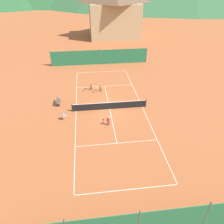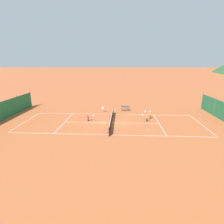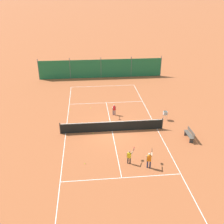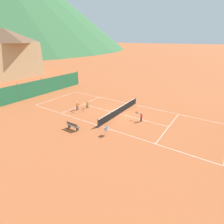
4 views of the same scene
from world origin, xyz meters
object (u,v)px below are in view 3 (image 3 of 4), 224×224
Objects in this scene: tennis_ball_by_net_left at (70,109)px; courtside_bench at (190,134)px; tennis_net at (112,126)px; player_near_baseline at (130,156)px; player_near_service at (114,109)px; ball_hopper at (165,114)px; player_far_baseline at (149,159)px; tennis_ball_alley_left at (90,108)px; tennis_ball_alley_right at (93,133)px; tennis_ball_service_box at (85,163)px.

tennis_ball_by_net_left is 0.04× the size of courtside_bench.
tennis_net is 4.88m from player_near_baseline.
player_near_service is 1.28× the size of ball_hopper.
player_far_baseline reaches higher than ball_hopper.
player_far_baseline reaches higher than courtside_bench.
player_near_baseline is at bearing 115.58° from tennis_ball_by_net_left.
courtside_bench is at bearing -140.98° from player_far_baseline.
tennis_ball_by_net_left is at bearing -34.09° from courtside_bench.
player_near_baseline is at bearing 104.42° from tennis_ball_alley_left.
tennis_ball_alley_right is at bearing 15.99° from ball_hopper.
tennis_ball_service_box is (0.76, 4.29, 0.00)m from tennis_ball_alley_right.
player_near_baseline reaches higher than tennis_net.
tennis_ball_alley_left is 10.84m from courtside_bench.
tennis_net is 5.49m from tennis_ball_alley_left.
tennis_ball_service_box is at bearing -3.95° from player_near_baseline.
player_near_baseline is 16.41× the size of tennis_ball_alley_left.
player_far_baseline reaches higher than tennis_ball_alley_right.
player_near_service is at bearing -17.53° from ball_hopper.
ball_hopper is 3.84m from courtside_bench.
player_near_baseline is 8.04m from player_near_service.
player_near_baseline reaches higher than tennis_ball_alley_right.
tennis_net reaches higher than tennis_ball_by_net_left.
player_far_baseline reaches higher than tennis_ball_by_net_left.
tennis_ball_by_net_left is 1.00× the size of tennis_ball_alley_left.
tennis_ball_by_net_left is at bearing 5.71° from tennis_ball_alley_left.
tennis_net is 6.65m from courtside_bench.
player_near_service is at bearing -99.06° from tennis_net.
player_near_baseline reaches higher than tennis_ball_by_net_left.
tennis_ball_service_box is 9.20m from courtside_bench.
ball_hopper reaches higher than tennis_ball_by_net_left.
player_near_service is (1.56, -8.67, -0.06)m from player_far_baseline.
tennis_net is at bearing -118.23° from tennis_ball_service_box.
courtside_bench is at bearing 138.71° from tennis_ball_alley_left.
player_near_baseline is 16.41× the size of tennis_ball_service_box.
tennis_ball_service_box is at bearing 39.02° from ball_hopper.
tennis_ball_by_net_left is at bearing -60.12° from player_far_baseline.
tennis_ball_alley_right and tennis_ball_service_box have the same top height.
ball_hopper is at bearing 162.47° from player_near_service.
tennis_ball_service_box and tennis_ball_alley_left have the same top height.
tennis_ball_by_net_left is (3.90, -4.95, -0.47)m from tennis_net.
tennis_ball_service_box is (-1.44, 9.54, 0.00)m from tennis_ball_by_net_left.
tennis_ball_alley_left is 0.04× the size of courtside_bench.
tennis_ball_alley_right is (2.22, 3.53, -0.64)m from player_near_service.
player_far_baseline reaches higher than tennis_ball_alley_left.
tennis_ball_alley_left is (0.09, -5.47, 0.00)m from tennis_ball_alley_right.
tennis_net reaches higher than tennis_ball_alley_left.
player_near_service reaches higher than player_near_baseline.
tennis_ball_alley_right and tennis_ball_alley_left have the same top height.
ball_hopper is at bearing -164.01° from tennis_ball_alley_right.
player_far_baseline is 7.85m from ball_hopper.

